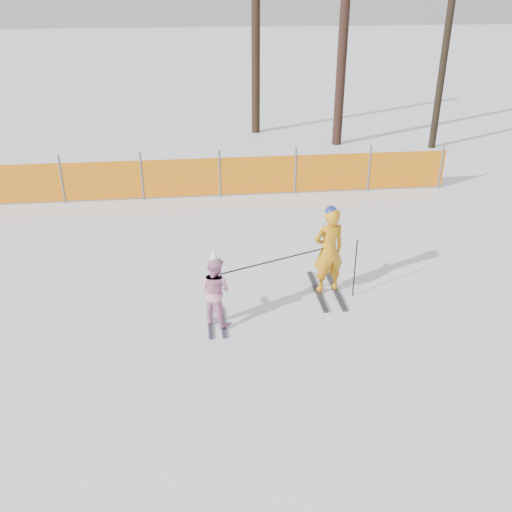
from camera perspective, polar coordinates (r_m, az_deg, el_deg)
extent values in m
plane|color=white|center=(9.72, 0.34, -6.60)|extent=(120.00, 120.00, 0.00)
cube|color=black|center=(10.63, 6.14, -3.49)|extent=(0.09, 1.47, 0.04)
cube|color=black|center=(10.71, 7.92, -3.37)|extent=(0.09, 1.47, 0.04)
imported|color=orange|center=(10.28, 7.28, 0.57)|extent=(0.66, 0.52, 1.62)
sphere|color=navy|center=(9.99, 7.52, 4.41)|extent=(0.21, 0.21, 0.21)
cube|color=black|center=(9.70, -4.63, -6.66)|extent=(0.09, 0.96, 0.03)
cube|color=black|center=(9.70, -3.32, -6.59)|extent=(0.09, 0.96, 0.03)
imported|color=pink|center=(9.38, -4.09, -3.47)|extent=(0.74, 0.73, 1.20)
cone|color=white|center=(9.08, -4.22, 0.04)|extent=(0.19, 0.19, 0.24)
cylinder|color=black|center=(10.35, 9.86, -1.22)|extent=(0.02, 0.02, 1.12)
cylinder|color=black|center=(9.70, 1.88, -0.47)|extent=(1.86, 0.77, 0.02)
cylinder|color=#595960|center=(15.35, -18.85, 7.26)|extent=(0.06, 0.06, 1.25)
cylinder|color=#595960|center=(15.04, -11.34, 7.80)|extent=(0.06, 0.06, 1.25)
cylinder|color=#595960|center=(15.00, -3.65, 8.21)|extent=(0.06, 0.06, 1.25)
cylinder|color=#595960|center=(15.22, 3.97, 8.48)|extent=(0.06, 0.06, 1.25)
cylinder|color=#595960|center=(15.70, 11.25, 8.59)|extent=(0.06, 0.06, 1.25)
cylinder|color=#595960|center=(16.41, 18.01, 8.58)|extent=(0.06, 0.06, 1.25)
cube|color=orange|center=(15.06, -11.15, 7.54)|extent=(16.09, 0.03, 1.00)
cylinder|color=black|center=(19.77, 8.59, 19.07)|extent=(0.31, 0.31, 5.74)
cylinder|color=black|center=(20.06, 18.26, 18.13)|extent=(0.23, 0.23, 5.68)
cylinder|color=black|center=(21.19, -0.03, 20.64)|extent=(0.31, 0.31, 6.34)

